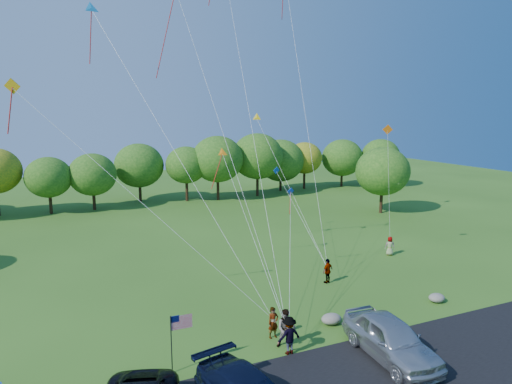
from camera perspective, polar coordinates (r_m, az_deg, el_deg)
ground at (r=23.57m, az=2.72°, el=-18.73°), size 140.00×140.00×0.00m
treeline at (r=55.60m, az=-15.06°, el=2.89°), size 75.17×27.48×8.26m
minivan_silver at (r=22.95m, az=16.47°, el=-17.15°), size 2.55×5.69×1.90m
flyer_a at (r=23.99m, az=2.17°, el=-15.99°), size 0.63×0.45×1.63m
flyer_b at (r=23.09m, az=3.80°, el=-16.67°), size 1.17×1.08×1.93m
flyer_c at (r=22.59m, az=4.15°, el=-17.45°), size 1.22×0.74×1.84m
flyer_d at (r=31.26m, az=8.95°, el=-9.71°), size 1.06×0.74×1.68m
flyer_e at (r=38.11m, az=16.39°, el=-6.49°), size 0.89×0.80×1.52m
flag_assembly at (r=20.99m, az=-9.77°, el=-16.51°), size 0.98×0.64×2.66m
boulder_near at (r=25.88m, az=9.40°, el=-15.38°), size 1.14×0.89×0.57m
boulder_far at (r=30.23m, az=21.66°, el=-12.19°), size 1.01×0.84×0.52m
kites_aloft at (r=33.99m, az=-5.73°, el=20.54°), size 24.69×12.92×19.17m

